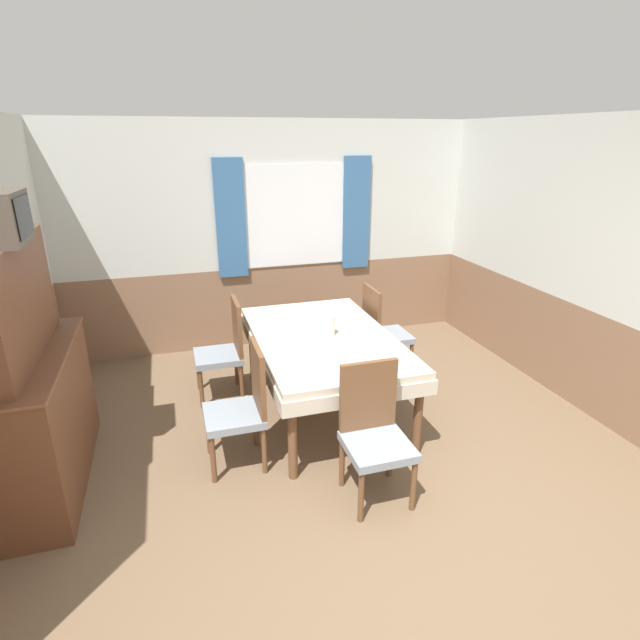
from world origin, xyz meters
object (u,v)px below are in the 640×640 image
object	(u,v)px
chair_left_far	(225,347)
sideboard	(36,390)
dining_table	(324,346)
chair_head_near	(374,430)
chair_left_near	(243,404)
vase	(327,325)
chair_right_far	(382,329)

from	to	relation	value
chair_left_far	sideboard	xyz separation A→B (m)	(-1.41, -0.94, 0.25)
dining_table	chair_head_near	bearing A→B (deg)	-90.00
chair_left_near	vase	world-z (taller)	chair_left_near
chair_left_near	sideboard	xyz separation A→B (m)	(-1.41, 0.18, 0.25)
chair_left_far	chair_right_far	distance (m)	1.63
chair_left_near	sideboard	size ratio (longest dim) A/B	0.54
chair_left_far	sideboard	world-z (taller)	sideboard
chair_head_near	chair_left_far	bearing A→B (deg)	-64.92
chair_left_far	vase	xyz separation A→B (m)	(0.84, -0.56, 0.34)
dining_table	sideboard	world-z (taller)	sideboard
dining_table	chair_left_near	world-z (taller)	chair_left_near
chair_head_near	chair_right_far	bearing A→B (deg)	-115.08
chair_head_near	sideboard	bearing A→B (deg)	-19.72
vase	chair_left_far	bearing A→B (deg)	146.25
chair_left_near	chair_head_near	size ratio (longest dim) A/B	1.00
chair_left_far	chair_head_near	distance (m)	1.92
chair_left_near	chair_left_far	bearing A→B (deg)	0.00
dining_table	sideboard	size ratio (longest dim) A/B	1.08
chair_left_near	vase	xyz separation A→B (m)	(0.84, 0.56, 0.34)
chair_right_far	vase	world-z (taller)	chair_right_far
chair_left_near	vase	bearing A→B (deg)	-56.25
chair_left_near	sideboard	world-z (taller)	sideboard
chair_left_near	vase	distance (m)	1.07
dining_table	vase	world-z (taller)	vase
dining_table	vase	size ratio (longest dim) A/B	10.37
dining_table	chair_head_near	xyz separation A→B (m)	(-0.00, -1.18, -0.15)
chair_head_near	sideboard	distance (m)	2.37
chair_left_near	chair_right_far	xyz separation A→B (m)	(1.63, 1.13, 0.00)
dining_table	chair_right_far	world-z (taller)	chair_right_far
dining_table	chair_left_far	world-z (taller)	chair_left_far
dining_table	chair_head_near	size ratio (longest dim) A/B	1.99
chair_head_near	sideboard	world-z (taller)	sideboard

